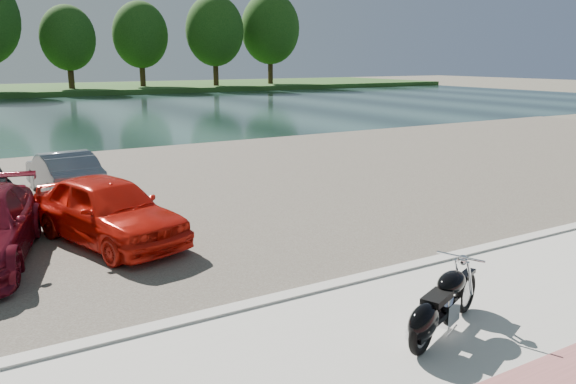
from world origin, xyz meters
The scene contains 10 objects.
ground centered at (0.00, 0.00, 0.00)m, with size 200.00×200.00×0.00m, color #595447.
promenade centered at (0.00, -1.00, 0.05)m, with size 60.00×6.00×0.10m, color #BBB9B0.
kerb centered at (0.00, 2.00, 0.07)m, with size 60.00×0.30×0.14m, color #BBB9B0.
parking_lot centered at (0.00, 11.00, 0.02)m, with size 60.00×18.00×0.04m, color #443D37.
river centered at (0.00, 40.00, 0.00)m, with size 120.00×40.00×0.00m, color #172A28.
far_bank centered at (0.00, 72.00, 0.30)m, with size 120.00×24.00×0.60m, color #244C1B.
far_trees centered at (4.36, 65.79, 7.49)m, with size 70.25×10.68×12.52m.
motorcycle centered at (-0.41, -0.35, 0.56)m, with size 2.22×1.13×1.05m.
car_4 centered at (-3.46, 6.69, 0.79)m, with size 1.78×4.43×1.51m, color red.
car_9 centered at (-3.55, 12.04, 0.71)m, with size 1.42×4.07×1.34m, color slate.
Camera 1 is at (-6.08, -5.71, 4.06)m, focal length 35.00 mm.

